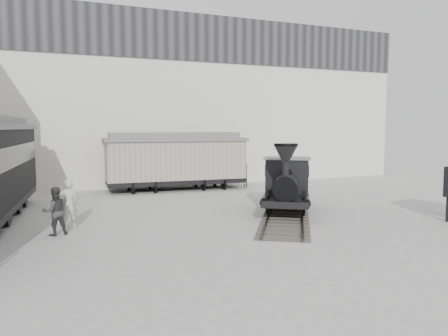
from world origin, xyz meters
name	(u,v)px	position (x,y,z in m)	size (l,w,h in m)	color
ground	(287,233)	(0.00, 0.00, 0.00)	(90.00, 90.00, 0.00)	#9E9E9B
north_wall	(172,100)	(0.00, 14.98, 5.55)	(34.00, 2.51, 11.00)	silver
locomotive	(287,188)	(1.83, 3.14, 1.13)	(6.18, 8.33, 3.06)	#2D2823
boxcar	(176,160)	(-0.60, 12.01, 1.81)	(8.59, 3.11, 3.46)	black
visitor_a	(68,204)	(-7.14, 3.70, 0.93)	(0.68, 0.44, 1.86)	#BBBCB8
visitor_b	(55,211)	(-7.63, 2.82, 0.85)	(0.82, 0.64, 1.69)	#323232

